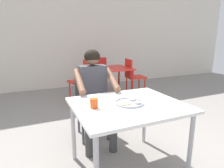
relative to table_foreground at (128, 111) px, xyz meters
The scene contains 10 objects.
back_wall 4.01m from the table_foreground, 89.97° to the left, with size 12.00×0.12×3.40m, color silver.
table_foreground is the anchor object (origin of this frame).
thali_tray 0.09m from the table_foreground, 18.02° to the right, with size 0.29×0.29×0.03m.
drinking_cup 0.36m from the table_foreground, behind, with size 0.07×0.07×0.09m.
chair_foreground 0.91m from the table_foreground, 96.42° to the left, with size 0.45×0.47×0.86m.
diner_foreground 0.69m from the table_foreground, 99.79° to the left, with size 0.52×0.58×1.22m.
table_background_red 2.55m from the table_foreground, 70.89° to the left, with size 0.94×0.82×0.70m.
chair_red_left 2.44m from the table_foreground, 84.84° to the left, with size 0.51×0.48×0.89m.
chair_red_right 2.84m from the table_foreground, 59.01° to the left, with size 0.47×0.43×0.87m.
chair_red_far 3.16m from the table_foreground, 75.38° to the left, with size 0.40×0.41×0.89m.
Camera 1 is at (-0.87, -1.54, 1.36)m, focal length 30.63 mm.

